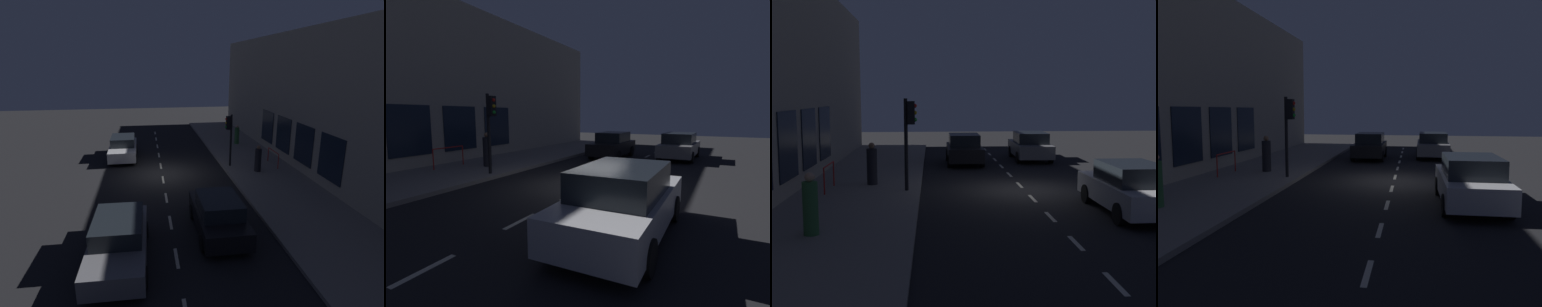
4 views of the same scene
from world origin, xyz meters
The scene contains 11 objects.
ground_plane centered at (0.00, 0.00, 0.00)m, with size 60.00×60.00×0.00m, color black.
sidewalk centered at (6.25, 0.00, 0.07)m, with size 4.50×32.00×0.15m.
building_facade centered at (8.80, 0.00, 4.32)m, with size 0.65×32.00×8.66m.
lane_centre_line centered at (0.00, -1.00, 0.00)m, with size 0.12×27.20×0.01m.
traffic_light centered at (4.38, 0.55, 2.50)m, with size 0.48×0.32×3.38m.
parked_car_0 centered at (-1.97, -8.59, 0.79)m, with size 2.04×4.59×1.58m.
parked_car_1 centered at (1.85, -7.28, 0.79)m, with size 1.88×4.12×1.58m.
parked_car_2 centered at (-2.56, 3.87, 0.79)m, with size 1.98×4.55×1.58m.
pedestrian_0 centered at (5.92, -0.75, 0.91)m, with size 0.45×0.45×1.66m.
pedestrian_1 centered at (6.61, 6.14, 0.88)m, with size 0.42×0.42×1.59m.
red_railing centered at (7.37, 0.31, 0.85)m, with size 0.05×1.72×0.97m.
Camera 1 is at (-0.89, -18.30, 6.65)m, focal length 29.05 mm.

